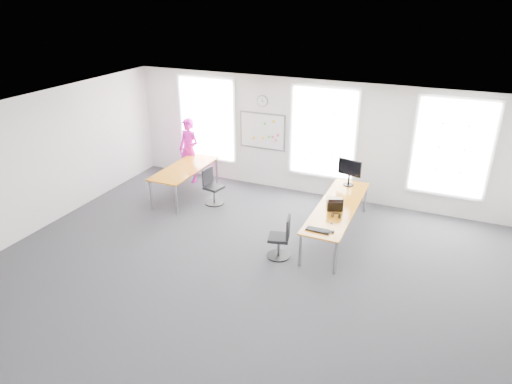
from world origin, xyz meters
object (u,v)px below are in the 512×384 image
at_px(keyboard, 318,230).
at_px(headphones, 336,215).
at_px(desk_left, 185,170).
at_px(chair_right, 281,240).
at_px(chair_left, 212,188).
at_px(person, 189,150).
at_px(desk_right, 338,208).
at_px(monitor, 349,170).

relative_size(keyboard, headphones, 2.59).
distance_m(desk_left, keyboard, 4.45).
distance_m(chair_right, chair_left, 3.02).
relative_size(desk_left, person, 1.20).
relative_size(chair_left, keyboard, 1.92).
distance_m(desk_right, chair_right, 1.54).
bearing_deg(monitor, desk_right, -72.81).
relative_size(desk_left, headphones, 11.90).
xyz_separation_m(desk_left, monitor, (4.10, 0.65, 0.40)).
xyz_separation_m(person, keyboard, (4.51, -2.72, -0.15)).
xyz_separation_m(chair_right, headphones, (0.91, 0.72, 0.39)).
bearing_deg(keyboard, chair_right, -173.92).
height_order(chair_right, chair_left, chair_left).
bearing_deg(desk_right, keyboard, -93.25).
height_order(chair_left, person, person).
bearing_deg(person, keyboard, -18.90).
bearing_deg(desk_left, person, 114.46).
relative_size(desk_left, chair_left, 2.39).
relative_size(desk_right, monitor, 4.71).
distance_m(chair_right, person, 4.70).
height_order(desk_left, chair_left, chair_left).
bearing_deg(desk_left, keyboard, -23.56).
bearing_deg(person, headphones, -11.34).
xyz_separation_m(desk_right, monitor, (-0.05, 1.18, 0.44)).
distance_m(desk_right, headphones, 0.58).
bearing_deg(desk_left, desk_right, -7.34).
xyz_separation_m(chair_left, monitor, (3.25, 0.76, 0.73)).
xyz_separation_m(person, monitor, (4.53, -0.30, 0.22)).
distance_m(desk_left, headphones, 4.39).
xyz_separation_m(chair_right, keyboard, (0.73, 0.04, 0.36)).
relative_size(desk_right, keyboard, 6.43).
distance_m(chair_left, keyboard, 3.65).
distance_m(keyboard, headphones, 0.70).
bearing_deg(desk_right, monitor, 92.22).
distance_m(person, headphones, 5.11).
bearing_deg(desk_right, chair_left, 172.73).
bearing_deg(chair_right, monitor, 149.25).
bearing_deg(headphones, desk_right, 99.21).
bearing_deg(headphones, monitor, 93.84).
height_order(chair_left, headphones, chair_left).
height_order(person, keyboard, person).
bearing_deg(monitor, chair_left, -151.87).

